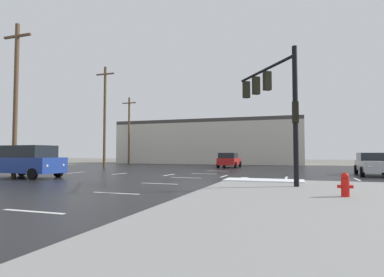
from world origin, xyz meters
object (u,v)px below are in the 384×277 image
Objects in this scene: suv_blue at (27,161)px; utility_pole_mid at (16,97)px; sedan_red at (229,160)px; traffic_signal_mast at (274,96)px; utility_pole_far at (105,115)px; sedan_silver at (373,163)px; fire_hydrant at (345,185)px; utility_pole_distant at (129,129)px.

utility_pole_mid is (-0.91, -0.15, 4.11)m from suv_blue.
traffic_signal_mast is at bearing -162.41° from sedan_red.
sedan_red is 0.42× the size of utility_pole_far.
sedan_red is at bearing -121.32° from sedan_silver.
traffic_signal_mast is at bearing 1.06° from utility_pole_mid.
traffic_signal_mast is 6.15m from fire_hydrant.
fire_hydrant is 22.85m from sedan_red.
sedan_red is at bearing -23.49° from utility_pole_distant.
utility_pole_mid is 0.91× the size of utility_pole_far.
traffic_signal_mast is 16.12m from utility_pole_mid.
suv_blue is (-15.19, -0.14, -3.26)m from traffic_signal_mast.
sedan_red is (-5.83, 17.15, -3.50)m from traffic_signal_mast.
sedan_silver is at bearing -124.97° from sedan_red.
traffic_signal_mast reaches higher than sedan_red.
sedan_silver is 0.93× the size of suv_blue.
sedan_silver is at bearing -9.37° from utility_pole_far.
fire_hydrant is at bearing -159.79° from sedan_red.
fire_hydrant is (2.50, -4.13, -3.81)m from traffic_signal_mast.
sedan_silver is 24.48m from utility_pole_mid.
suv_blue is 0.51× the size of utility_pole_distant.
utility_pole_far reaches higher than utility_pole_mid.
suv_blue is at bearing 54.92° from traffic_signal_mast.
suv_blue is 14.62m from utility_pole_far.
suv_blue is (-17.70, 3.98, 0.55)m from fire_hydrant.
sedan_silver is at bearing 27.55° from suv_blue.
utility_pole_mid is (-10.27, -17.44, 4.35)m from sedan_red.
utility_pole_far reaches higher than sedan_red.
utility_pole_far is at bearing -73.10° from utility_pole_distant.
sedan_silver is at bearing -68.88° from traffic_signal_mast.
sedan_red is at bearing 65.34° from suv_blue.
traffic_signal_mast is at bearing -47.71° from utility_pole_distant.
sedan_silver is 0.46× the size of utility_pole_mid.
sedan_silver is 32.04m from utility_pole_distant.
utility_pole_far is at bearing 108.33° from suv_blue.
utility_pole_far reaches higher than utility_pole_distant.
fire_hydrant is at bearing 175.62° from traffic_signal_mast.
utility_pole_far is at bearing -96.89° from sedan_silver.
fire_hydrant is at bearing -11.63° from utility_pole_mid.
traffic_signal_mast is 1.33× the size of sedan_silver.
fire_hydrant is at bearing -39.42° from utility_pole_far.
sedan_red is 19.66m from suv_blue.
sedan_red is at bearing 111.39° from fire_hydrant.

